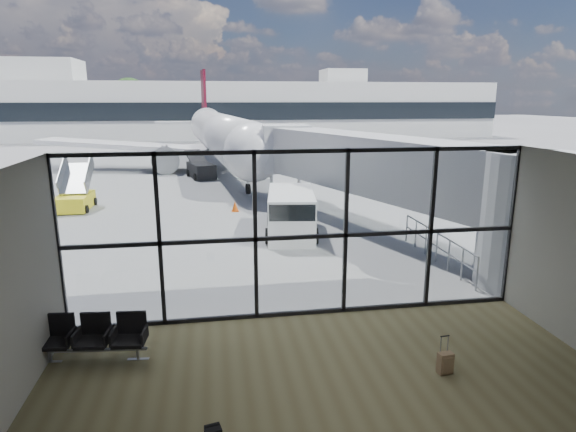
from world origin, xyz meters
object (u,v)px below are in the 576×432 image
object	(u,v)px
mobile_stairs	(75,199)
airliner	(221,134)
seating_row	(94,335)
service_van	(291,213)
suitcase	(445,363)
belt_loader	(201,169)

from	to	relation	value
mobile_stairs	airliner	bearing A→B (deg)	63.13
seating_row	service_van	size ratio (longest dim) A/B	0.51
suitcase	mobile_stairs	distance (m)	21.47
seating_row	suitcase	world-z (taller)	seating_row
seating_row	airliner	size ratio (longest dim) A/B	0.07
seating_row	mobile_stairs	world-z (taller)	mobile_stairs
suitcase	service_van	xyz separation A→B (m)	(-1.48, 11.14, 0.71)
airliner	belt_loader	bearing A→B (deg)	-110.46
service_van	suitcase	bearing A→B (deg)	-74.16
airliner	belt_loader	world-z (taller)	airliner
airliner	belt_loader	xyz separation A→B (m)	(-1.67, -6.31, -2.08)
airliner	suitcase	bearing A→B (deg)	-89.05
belt_loader	seating_row	bearing A→B (deg)	-110.73
service_van	mobile_stairs	bearing A→B (deg)	155.72
seating_row	belt_loader	world-z (taller)	belt_loader
suitcase	mobile_stairs	world-z (taller)	mobile_stairs
seating_row	service_van	world-z (taller)	service_van
suitcase	airliner	xyz separation A→B (m)	(-3.87, 33.76, 2.45)
service_van	belt_loader	size ratio (longest dim) A/B	1.07
seating_row	airliner	xyz separation A→B (m)	(3.63, 31.91, 2.13)
suitcase	service_van	world-z (taller)	service_van
suitcase	airliner	distance (m)	34.07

